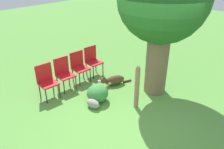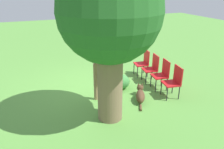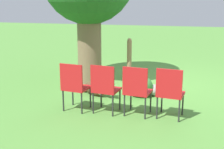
{
  "view_description": "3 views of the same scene",
  "coord_description": "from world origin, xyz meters",
  "views": [
    {
      "loc": [
        2.35,
        -3.25,
        3.16
      ],
      "look_at": [
        -1.11,
        0.99,
        0.39
      ],
      "focal_mm": 35.0,
      "sensor_mm": 36.0,
      "label": 1
    },
    {
      "loc": [
        1.55,
        5.77,
        2.99
      ],
      "look_at": [
        -0.08,
        1.62,
        1.14
      ],
      "focal_mm": 35.0,
      "sensor_mm": 36.0,
      "label": 2
    },
    {
      "loc": [
        -7.25,
        -0.67,
        2.09
      ],
      "look_at": [
        -1.35,
        0.7,
        0.54
      ],
      "focal_mm": 50.0,
      "sensor_mm": 36.0,
      "label": 3
    }
  ],
  "objects": [
    {
      "name": "dog",
      "position": [
        -1.15,
        1.06,
        0.15
      ],
      "size": [
        0.56,
        0.98,
        0.39
      ],
      "rotation": [
        0.0,
        0.0,
        4.25
      ],
      "color": "#513823",
      "rests_on": "ground_plane"
    },
    {
      "name": "low_shrub",
      "position": [
        -0.93,
        0.19,
        0.22
      ],
      "size": [
        0.55,
        0.55,
        0.44
      ],
      "color": "#3D843D",
      "rests_on": "ground_plane"
    },
    {
      "name": "fence_post",
      "position": [
        -0.01,
        0.58,
        0.56
      ],
      "size": [
        0.11,
        0.11,
        1.1
      ],
      "color": "#937551",
      "rests_on": "ground_plane"
    },
    {
      "name": "red_chair_2",
      "position": [
        -2.09,
        0.66,
        0.51
      ],
      "size": [
        0.48,
        0.5,
        0.91
      ],
      "rotation": [
        0.0,
        0.0,
        -0.15
      ],
      "color": "red",
      "rests_on": "ground_plane"
    },
    {
      "name": "ground_plane",
      "position": [
        0.0,
        0.0,
        0.0
      ],
      "size": [
        30.0,
        30.0,
        0.0
      ],
      "primitive_type": "plane",
      "color": "#56933D"
    },
    {
      "name": "red_chair_3",
      "position": [
        -2.09,
        1.23,
        0.51
      ],
      "size": [
        0.48,
        0.5,
        0.91
      ],
      "rotation": [
        0.0,
        0.0,
        -0.15
      ],
      "color": "red",
      "rests_on": "ground_plane"
    },
    {
      "name": "red_chair_1",
      "position": [
        -2.08,
        0.09,
        0.51
      ],
      "size": [
        0.48,
        0.5,
        0.91
      ],
      "rotation": [
        0.0,
        0.0,
        -0.15
      ],
      "color": "red",
      "rests_on": "ground_plane"
    },
    {
      "name": "garden_rock",
      "position": [
        -0.81,
        -0.1,
        0.11
      ],
      "size": [
        0.37,
        0.22,
        0.23
      ],
      "color": "gray",
      "rests_on": "ground_plane"
    },
    {
      "name": "oak_tree",
      "position": [
        -0.06,
        1.56,
        2.4
      ],
      "size": [
        2.17,
        2.17,
        3.58
      ],
      "color": "#7A6047",
      "rests_on": "ground_plane"
    },
    {
      "name": "red_chair_0",
      "position": [
        -2.08,
        -0.49,
        0.51
      ],
      "size": [
        0.48,
        0.5,
        0.91
      ],
      "rotation": [
        0.0,
        0.0,
        -0.15
      ],
      "color": "red",
      "rests_on": "ground_plane"
    }
  ]
}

